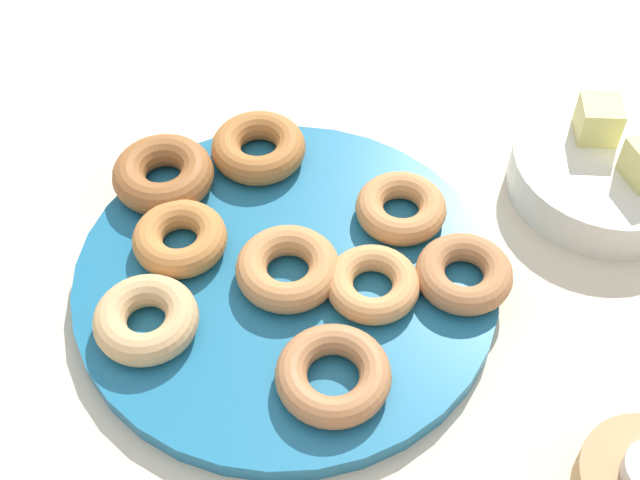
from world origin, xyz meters
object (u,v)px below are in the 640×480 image
Objects in this scene: donut_1 at (283,270)px; donut_6 at (146,319)px; donut_8 at (163,174)px; donut_0 at (401,208)px; donut_3 at (258,148)px; fruit_bowl at (606,172)px; donut_plate at (286,279)px; donut_4 at (373,284)px; donut_2 at (464,274)px; donut_7 at (180,239)px; donut_5 at (335,374)px; melon_chunk_left at (599,119)px.

donut_6 is (0.01, -0.12, 0.00)m from donut_1.
donut_6 is 0.15m from donut_8.
donut_3 is at bearing -139.89° from donut_0.
donut_1 is 0.31m from fruit_bowl.
donut_4 reaches higher than donut_plate.
donut_7 reaches higher than donut_2.
donut_5 is at bearing 3.00° from donut_1.
donut_3 reaches higher than donut_plate.
donut_6 is 2.29× the size of melon_chunk_left.
donut_8 is at bearing -153.94° from donut_1.
donut_4 is 0.18m from donut_6.
donut_3 is at bearing 130.44° from donut_7.
donut_0 is 0.15m from donut_3.
donut_7 reaches higher than donut_plate.
donut_7 reaches higher than fruit_bowl.
donut_6 is 0.43m from melon_chunk_left.
donut_8 is at bearing 176.91° from donut_7.
donut_8 reaches higher than donut_1.
donut_0 is 2.19× the size of melon_chunk_left.
donut_7 is at bearing -92.60° from melon_chunk_left.
donut_plate is 0.31m from melon_chunk_left.
donut_0 reaches higher than donut_4.
donut_2 is at bearing -61.26° from melon_chunk_left.
donut_5 is at bearing -4.10° from donut_3.
donut_4 is (0.18, 0.04, -0.00)m from donut_3.
fruit_bowl reaches higher than donut_4.
donut_plate is at bearing -125.91° from donut_4.
donut_plate is 0.15m from donut_2.
donut_7 is (-0.11, -0.21, 0.00)m from donut_2.
donut_1 is at bearing -87.62° from fruit_bowl.
donut_7 is 0.08m from donut_8.
donut_5 is 0.18m from donut_7.
donut_2 is at bearing 66.06° from donut_plate.
donut_plate is 0.15m from donut_8.
donut_2 is at bearing 77.74° from donut_4.
donut_2 is at bearing 61.27° from donut_7.
donut_7 is at bearing -3.09° from donut_8.
donut_6 is (0.04, -0.23, 0.00)m from donut_0.
donut_0 is 0.09m from donut_4.
melon_chunk_left reaches higher than donut_5.
donut_8 reaches higher than donut_6.
fruit_bowl is at bearing 66.17° from donut_3.
donut_3 is 0.12m from donut_7.
fruit_bowl is (-0.07, 0.18, -0.01)m from donut_2.
donut_5 is (0.05, -0.13, 0.00)m from donut_2.
donut_2 is at bearing 47.08° from donut_8.
donut_5 is 0.33m from fruit_bowl.
donut_7 is at bearing -99.43° from donut_0.
donut_2 is 0.14m from donut_5.
donut_plate is 0.31m from fruit_bowl.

